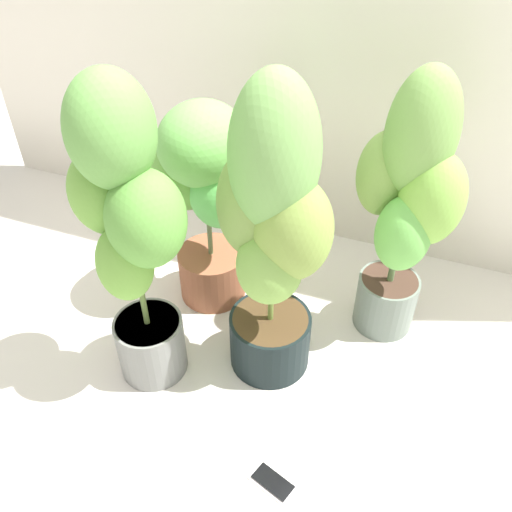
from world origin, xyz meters
The scene contains 6 objects.
ground_plane centered at (0.00, 0.00, 0.00)m, with size 8.00×8.00×0.00m, color silver.
potted_plant_back_right centered at (0.37, 0.39, 0.52)m, with size 0.38×0.33×0.95m.
potted_plant_back_left centered at (-0.29, 0.33, 0.48)m, with size 0.47×0.38×0.78m.
potted_plant_center centered at (0.04, 0.09, 0.55)m, with size 0.40×0.34×1.01m.
potted_plant_front_left centered at (-0.31, -0.08, 0.59)m, with size 0.41×0.33×1.02m.
cell_phone centered at (0.20, -0.32, 0.00)m, with size 0.16×0.11×0.01m.
Camera 1 is at (0.42, -1.03, 1.45)m, focal length 37.57 mm.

